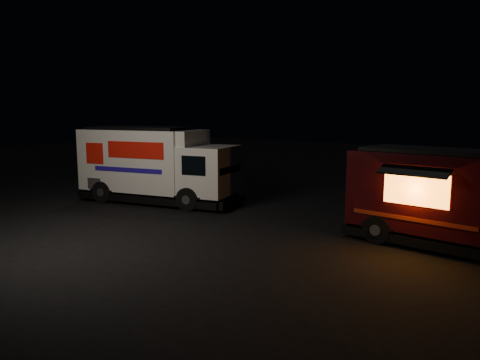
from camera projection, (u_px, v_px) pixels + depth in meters
name	position (u px, v px, depth m)	size (l,w,h in m)	color
ground	(187.00, 233.00, 14.72)	(80.00, 80.00, 0.00)	black
white_truck	(159.00, 165.00, 19.48)	(6.94, 2.37, 3.15)	silver
red_truck	(455.00, 200.00, 12.92)	(5.94, 2.19, 2.76)	#390A0B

